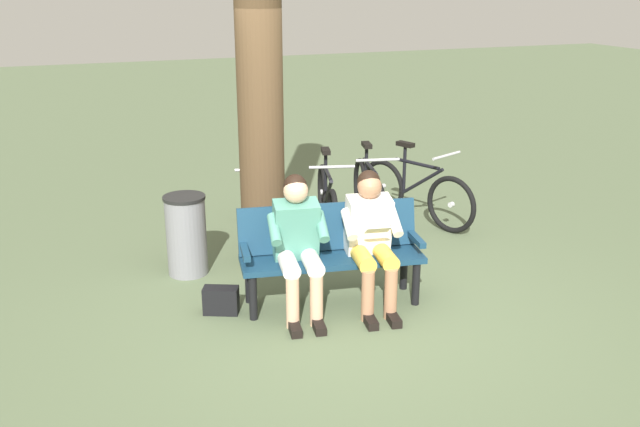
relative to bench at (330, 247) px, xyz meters
The scene contains 11 objects.
ground_plane 0.58m from the bench, 102.74° to the left, with size 40.00×40.00×0.00m, color #566647.
bench is the anchor object (origin of this frame).
person_reading 0.40m from the bench, 143.69° to the left, with size 0.53×0.81×1.20m.
person_companion 0.39m from the bench, 17.97° to the left, with size 0.53×0.81×1.20m.
handbag 1.06m from the bench, ahead, with size 0.30×0.14×0.24m, color black.
tree_trunk 1.87m from the bench, 71.94° to the right, with size 0.43×0.43×4.12m, color #4C3823.
litter_bin 1.51m from the bench, 44.28° to the right, with size 0.41×0.41×0.79m.
bicycle_orange 2.37m from the bench, 136.85° to the right, with size 0.74×1.57×0.94m.
bicycle_red 2.10m from the bench, 124.13° to the right, with size 0.55×1.65×0.94m.
bicycle_silver 1.75m from the bench, 110.65° to the right, with size 0.59×1.64×0.94m.
bicycle_purple 1.80m from the bench, 86.06° to the right, with size 0.63×1.62×0.94m.
Camera 1 is at (2.21, 5.09, 2.77)m, focal length 39.52 mm.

